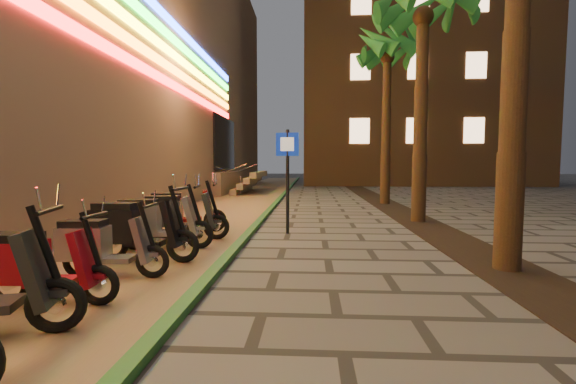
# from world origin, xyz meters

# --- Properties ---
(ground) EXTENTS (120.00, 120.00, 0.00)m
(ground) POSITION_xyz_m (0.00, 0.00, 0.00)
(ground) COLOR #474442
(ground) RESTS_ON ground
(parking_strip) EXTENTS (3.40, 60.00, 0.01)m
(parking_strip) POSITION_xyz_m (-2.60, 10.00, 0.01)
(parking_strip) COLOR #8C7251
(parking_strip) RESTS_ON ground
(green_curb) EXTENTS (0.18, 60.00, 0.10)m
(green_curb) POSITION_xyz_m (-0.90, 10.00, 0.05)
(green_curb) COLOR #266529
(green_curb) RESTS_ON ground
(planting_strip) EXTENTS (1.20, 40.00, 0.02)m
(planting_strip) POSITION_xyz_m (3.60, 5.00, 0.01)
(planting_strip) COLOR black
(planting_strip) RESTS_ON ground
(apartment_block) EXTENTS (18.00, 16.06, 25.00)m
(apartment_block) POSITION_xyz_m (9.00, 32.00, 12.50)
(apartment_block) COLOR brown
(apartment_block) RESTS_ON ground
(palm_c) EXTENTS (2.97, 3.02, 6.91)m
(palm_c) POSITION_xyz_m (3.60, 7.00, 5.73)
(palm_c) COLOR #472D19
(palm_c) RESTS_ON ground
(palm_d) EXTENTS (2.97, 3.02, 7.16)m
(palm_d) POSITION_xyz_m (3.60, 12.00, 5.94)
(palm_d) COLOR #472D19
(palm_d) RESTS_ON ground
(pedestrian_sign) EXTENTS (0.54, 0.11, 2.46)m
(pedestrian_sign) POSITION_xyz_m (-0.02, 4.94, 1.59)
(pedestrian_sign) COLOR black
(pedestrian_sign) RESTS_ON ground
(scooter_4) EXTENTS (1.58, 0.55, 1.11)m
(scooter_4) POSITION_xyz_m (-2.69, 0.13, 0.48)
(scooter_4) COLOR black
(scooter_4) RESTS_ON ground
(scooter_5) EXTENTS (1.57, 0.55, 1.11)m
(scooter_5) POSITION_xyz_m (-2.50, 1.21, 0.48)
(scooter_5) COLOR black
(scooter_5) RESTS_ON ground
(scooter_6) EXTENTS (1.85, 0.65, 1.31)m
(scooter_6) POSITION_xyz_m (-2.48, 2.17, 0.57)
(scooter_6) COLOR black
(scooter_6) RESTS_ON ground
(scooter_7) EXTENTS (1.82, 0.74, 1.27)m
(scooter_7) POSITION_xyz_m (-2.49, 3.07, 0.55)
(scooter_7) COLOR black
(scooter_7) RESTS_ON ground
(scooter_8) EXTENTS (1.81, 0.76, 1.27)m
(scooter_8) POSITION_xyz_m (-2.36, 3.97, 0.55)
(scooter_8) COLOR black
(scooter_8) RESTS_ON ground
(scooter_9) EXTENTS (1.78, 0.94, 1.26)m
(scooter_9) POSITION_xyz_m (-2.61, 4.82, 0.55)
(scooter_9) COLOR black
(scooter_9) RESTS_ON ground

